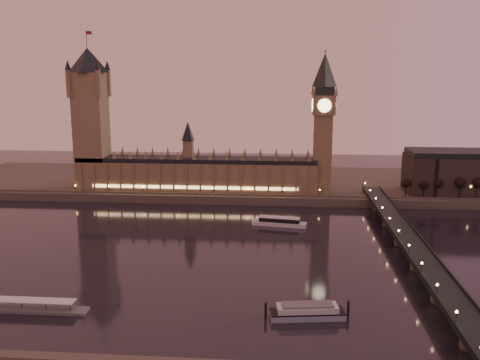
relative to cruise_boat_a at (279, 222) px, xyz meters
The scene contains 14 objects.
ground 56.33m from the cruise_boat_a, 114.86° to the right, with size 700.00×700.00×0.00m, color black.
far_embankment 114.11m from the cruise_boat_a, 86.82° to the left, with size 560.00×130.00×6.00m, color #423D35.
palace_of_westminster 96.60m from the cruise_boat_a, 132.37° to the left, with size 180.00×26.62×52.00m.
victoria_tower 171.90m from the cruise_boat_a, 154.04° to the left, with size 31.68×31.68×118.00m.
big_ben 97.98m from the cruise_boat_a, 66.55° to the left, with size 17.68×17.68×104.00m.
westminster_bridge 85.06m from the cruise_boat_a, 36.93° to the right, with size 13.20×260.00×15.30m.
bare_tree_0 106.24m from the cruise_boat_a, 33.36° to the left, with size 6.63×6.63×13.48m.
bare_tree_1 117.09m from the cruise_boat_a, 29.88° to the left, with size 6.63×6.63×13.48m.
bare_tree_2 128.30m from the cruise_boat_a, 27.01° to the left, with size 6.63×6.63×13.48m.
bare_tree_3 139.79m from the cruise_boat_a, 24.61° to the left, with size 6.63×6.63×13.48m.
bare_tree_4 151.50m from the cruise_boat_a, 22.58° to the left, with size 6.63×6.63×13.48m.
cruise_boat_a is the anchor object (origin of this frame).
moored_barge 127.88m from the cruise_boat_a, 84.45° to the right, with size 33.50×12.13×6.20m.
pontoon_pier 162.21m from the cruise_boat_a, 126.54° to the right, with size 42.04×7.01×11.21m.
Camera 1 is at (25.95, -272.35, 94.92)m, focal length 40.00 mm.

